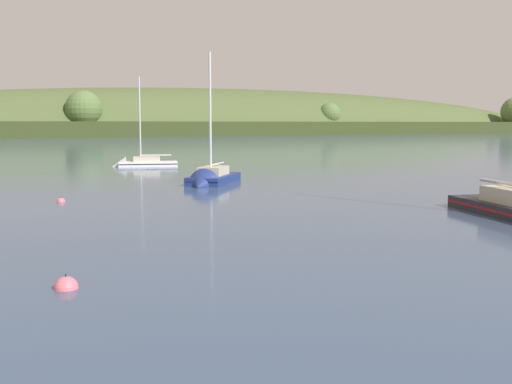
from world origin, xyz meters
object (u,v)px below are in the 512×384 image
sailboat_outer_reach (210,181)px  mooring_buoy_foreground (61,202)px  sailboat_far_left (140,166)px  mooring_buoy_off_fishing_boat (66,288)px

sailboat_outer_reach → mooring_buoy_foreground: size_ratio=19.47×
sailboat_outer_reach → mooring_buoy_foreground: bearing=-23.5°
sailboat_far_left → sailboat_outer_reach: size_ratio=0.96×
sailboat_outer_reach → mooring_buoy_off_fishing_boat: sailboat_outer_reach is taller
sailboat_far_left → mooring_buoy_off_fishing_boat: sailboat_far_left is taller
mooring_buoy_foreground → mooring_buoy_off_fishing_boat: (-1.10, -21.48, -0.00)m
sailboat_far_left → mooring_buoy_off_fishing_boat: 53.05m
sailboat_far_left → sailboat_outer_reach: sailboat_outer_reach is taller
sailboat_far_left → sailboat_outer_reach: bearing=104.4°
sailboat_far_left → mooring_buoy_foreground: 32.06m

